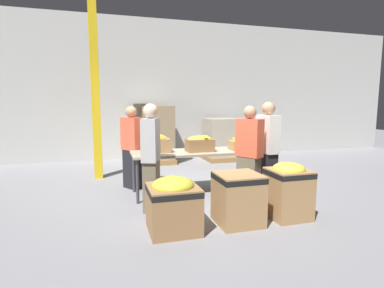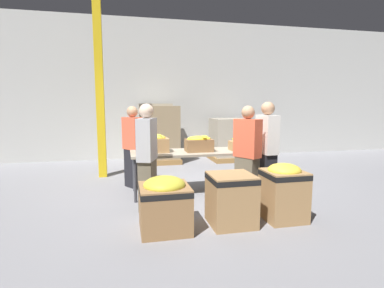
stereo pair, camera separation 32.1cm
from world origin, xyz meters
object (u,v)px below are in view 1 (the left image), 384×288
at_px(donation_bin_1, 238,197).
at_px(pallet_stack_1, 149,134).
at_px(volunteer_2, 267,150).
at_px(donation_bin_0, 173,203).
at_px(volunteer_0, 151,158).
at_px(volunteer_1, 132,148).
at_px(banana_box_2, 241,144).
at_px(sorting_table, 200,154).
at_px(banana_box_1, 200,143).
at_px(support_pillar, 95,84).
at_px(banana_box_0, 155,143).
at_px(volunteer_3, 249,154).
at_px(donation_bin_2, 288,188).
at_px(pallet_stack_0, 222,139).
at_px(pallet_stack_2, 156,135).

height_order(donation_bin_1, pallet_stack_1, pallet_stack_1).
distance_m(volunteer_2, pallet_stack_1, 3.98).
bearing_deg(donation_bin_0, volunteer_0, 100.16).
height_order(volunteer_1, volunteer_2, volunteer_2).
bearing_deg(banana_box_2, sorting_table, 173.03).
bearing_deg(pallet_stack_1, volunteer_2, -67.82).
height_order(sorting_table, banana_box_1, banana_box_1).
xyz_separation_m(volunteer_2, donation_bin_1, (-0.96, -0.93, -0.44)).
distance_m(volunteer_0, pallet_stack_1, 3.83).
bearing_deg(support_pillar, banana_box_1, -43.37).
distance_m(banana_box_0, volunteer_3, 1.60).
xyz_separation_m(banana_box_1, donation_bin_1, (0.08, -1.46, -0.54)).
bearing_deg(pallet_stack_1, support_pillar, -131.02).
xyz_separation_m(donation_bin_2, pallet_stack_0, (0.78, 4.44, 0.16)).
bearing_deg(pallet_stack_0, support_pillar, -158.91).
height_order(banana_box_2, donation_bin_0, banana_box_2).
bearing_deg(banana_box_1, donation_bin_0, -118.87).
relative_size(donation_bin_1, support_pillar, 0.17).
relative_size(volunteer_2, pallet_stack_0, 1.37).
bearing_deg(donation_bin_1, donation_bin_0, -180.00).
distance_m(banana_box_2, pallet_stack_0, 3.14).
bearing_deg(donation_bin_1, banana_box_2, 64.00).
relative_size(donation_bin_0, donation_bin_1, 1.03).
height_order(banana_box_1, donation_bin_2, banana_box_1).
distance_m(banana_box_2, volunteer_2, 0.56).
distance_m(donation_bin_1, pallet_stack_2, 4.51).
bearing_deg(pallet_stack_1, banana_box_0, -95.65).
bearing_deg(volunteer_1, donation_bin_0, -25.50).
bearing_deg(pallet_stack_0, volunteer_1, -139.77).
bearing_deg(sorting_table, pallet_stack_0, 61.49).
bearing_deg(volunteer_0, volunteer_2, -67.49).
xyz_separation_m(banana_box_2, donation_bin_1, (-0.69, -1.42, -0.50)).
bearing_deg(pallet_stack_2, sorting_table, -84.02).
distance_m(banana_box_2, donation_bin_0, 2.18).
height_order(volunteer_3, donation_bin_2, volunteer_3).
xyz_separation_m(pallet_stack_0, pallet_stack_2, (-1.90, 0.05, 0.18)).
height_order(banana_box_0, pallet_stack_0, pallet_stack_0).
distance_m(banana_box_2, pallet_stack_1, 3.44).
relative_size(volunteer_1, donation_bin_0, 2.23).
distance_m(banana_box_0, banana_box_2, 1.55).
xyz_separation_m(sorting_table, banana_box_2, (0.75, -0.09, 0.16)).
relative_size(volunteer_1, donation_bin_1, 2.29).
height_order(sorting_table, pallet_stack_0, pallet_stack_0).
distance_m(banana_box_0, support_pillar, 2.16).
distance_m(volunteer_1, donation_bin_0, 2.18).
bearing_deg(banana_box_0, donation_bin_0, -91.04).
bearing_deg(banana_box_2, donation_bin_1, -116.00).
relative_size(banana_box_0, pallet_stack_2, 0.31).
distance_m(banana_box_0, volunteer_0, 0.76).
relative_size(banana_box_2, volunteer_1, 0.25).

